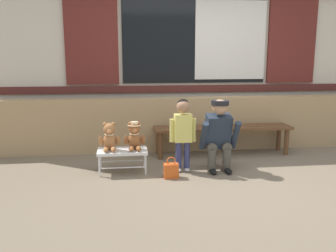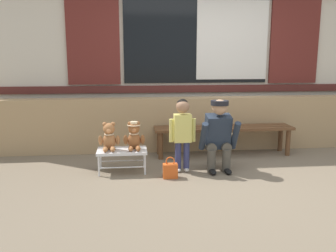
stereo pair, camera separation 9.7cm
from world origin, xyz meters
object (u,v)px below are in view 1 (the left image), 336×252
child_standing (183,127)px  handbag_on_ground (171,170)px  teddy_bear_with_hat (135,136)px  adult_crouching (219,134)px  small_display_bench (122,152)px  teddy_bear_plain (109,138)px  wooden_bench_long (223,131)px

child_standing → handbag_on_ground: bearing=-126.9°
teddy_bear_with_hat → handbag_on_ground: 0.65m
child_standing → adult_crouching: bearing=0.6°
child_standing → small_display_bench: bearing=175.7°
teddy_bear_plain → child_standing: (0.94, -0.06, 0.13)m
teddy_bear_with_hat → child_standing: child_standing is taller
small_display_bench → teddy_bear_with_hat: bearing=0.8°
small_display_bench → child_standing: child_standing is taller
wooden_bench_long → handbag_on_ground: 1.37m
teddy_bear_with_hat → child_standing: bearing=-5.6°
handbag_on_ground → adult_crouching: bearing=20.7°
teddy_bear_plain → small_display_bench: bearing=-0.5°
teddy_bear_with_hat → wooden_bench_long: bearing=26.1°
wooden_bench_long → child_standing: bearing=-135.4°
small_display_bench → handbag_on_ground: size_ratio=2.35×
small_display_bench → teddy_bear_with_hat: (0.16, 0.00, 0.21)m
wooden_bench_long → teddy_bear_with_hat: (-1.36, -0.67, 0.10)m
wooden_bench_long → teddy_bear_plain: (-1.68, -0.67, 0.09)m
teddy_bear_with_hat → adult_crouching: (1.10, -0.06, 0.01)m
teddy_bear_with_hat → child_standing: 0.64m
child_standing → handbag_on_ground: size_ratio=3.52×
teddy_bear_plain → child_standing: bearing=-3.6°
teddy_bear_with_hat → small_display_bench: bearing=-179.2°
wooden_bench_long → adult_crouching: 0.77m
wooden_bench_long → handbag_on_ground: bearing=-133.4°
small_display_bench → handbag_on_ground: bearing=-27.2°
adult_crouching → child_standing: bearing=-179.4°
wooden_bench_long → teddy_bear_plain: bearing=-158.3°
small_display_bench → teddy_bear_plain: size_ratio=1.76×
teddy_bear_with_hat → teddy_bear_plain: bearing=-179.9°
wooden_bench_long → teddy_bear_with_hat: size_ratio=5.78×
small_display_bench → adult_crouching: adult_crouching is taller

